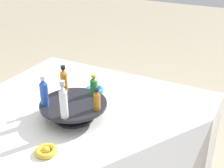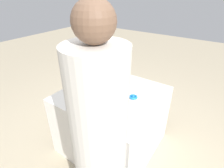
# 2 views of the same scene
# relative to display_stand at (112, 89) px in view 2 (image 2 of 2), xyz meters

# --- Properties ---
(ground_plane) EXTENTS (12.00, 12.00, 0.00)m
(ground_plane) POSITION_rel_display_stand_xyz_m (0.00, 0.00, -0.80)
(ground_plane) COLOR tan
(party_table) EXTENTS (1.01, 1.01, 0.75)m
(party_table) POSITION_rel_display_stand_xyz_m (0.00, 0.00, -0.42)
(party_table) COLOR silver
(party_table) RESTS_ON ground_plane
(display_stand) EXTENTS (0.27, 0.27, 0.07)m
(display_stand) POSITION_rel_display_stand_xyz_m (0.00, 0.00, 0.00)
(display_stand) COLOR black
(display_stand) RESTS_ON party_table
(bottle_green) EXTENTS (0.03, 0.03, 0.09)m
(bottle_green) POSITION_rel_display_stand_xyz_m (0.10, -0.03, 0.06)
(bottle_green) COLOR #288438
(bottle_green) RESTS_ON display_stand
(bottle_orange) EXTENTS (0.03, 0.03, 0.12)m
(bottle_orange) POSITION_rel_display_stand_xyz_m (0.07, 0.09, 0.08)
(bottle_orange) COLOR orange
(bottle_orange) RESTS_ON display_stand
(bottle_blue) EXTENTS (0.03, 0.03, 0.13)m
(bottle_blue) POSITION_rel_display_stand_xyz_m (-0.06, 0.09, 0.08)
(bottle_blue) COLOR #234CAD
(bottle_blue) RESTS_ON display_stand
(bottle_clear) EXTENTS (0.03, 0.03, 0.15)m
(bottle_clear) POSITION_rel_display_stand_xyz_m (-0.10, -0.03, 0.09)
(bottle_clear) COLOR silver
(bottle_clear) RESTS_ON display_stand
(bottle_amber) EXTENTS (0.03, 0.03, 0.09)m
(bottle_amber) POSITION_rel_display_stand_xyz_m (-0.00, -0.11, 0.07)
(bottle_amber) COLOR #AD6B19
(bottle_amber) RESTS_ON display_stand
(ribbon_bow_gold) EXTENTS (0.08, 0.08, 0.03)m
(ribbon_bow_gold) POSITION_rel_display_stand_xyz_m (-0.23, -0.04, -0.04)
(ribbon_bow_gold) COLOR gold
(ribbon_bow_gold) RESTS_ON party_table
(ribbon_bow_blue) EXTENTS (0.09, 0.09, 0.03)m
(ribbon_bow_blue) POSITION_rel_display_stand_xyz_m (0.23, 0.04, -0.03)
(ribbon_bow_blue) COLOR blue
(ribbon_bow_blue) RESTS_ON party_table
(person_figure) EXTENTS (0.29, 0.29, 1.73)m
(person_figure) POSITION_rel_display_stand_xyz_m (0.47, -0.80, 0.07)
(person_figure) COLOR #282D42
(person_figure) RESTS_ON ground_plane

